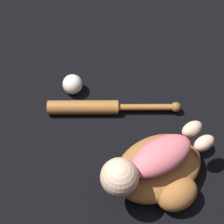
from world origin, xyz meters
TOP-DOWN VIEW (x-y plane):
  - ground_plane at (0.00, 0.00)m, footprint 6.00×6.00m
  - baseball_glove at (-0.01, -0.02)m, footprint 0.32×0.29m
  - baby_figure at (0.04, -0.04)m, footprint 0.41×0.14m
  - baseball_bat at (0.06, -0.37)m, footprint 0.46×0.27m
  - baseball at (0.10, -0.50)m, footprint 0.08×0.08m

SIDE VIEW (x-z plane):
  - ground_plane at x=0.00m, z-range 0.00..0.00m
  - baseball_bat at x=0.06m, z-range 0.00..0.05m
  - baseball at x=0.10m, z-range 0.00..0.08m
  - baseball_glove at x=-0.01m, z-range 0.00..0.10m
  - baby_figure at x=0.04m, z-range 0.08..0.20m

